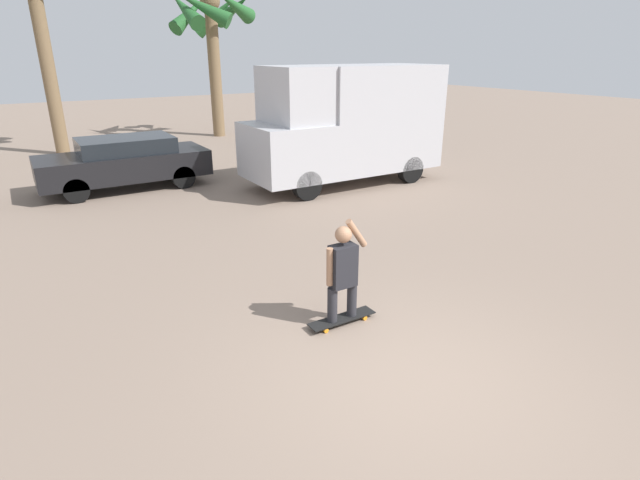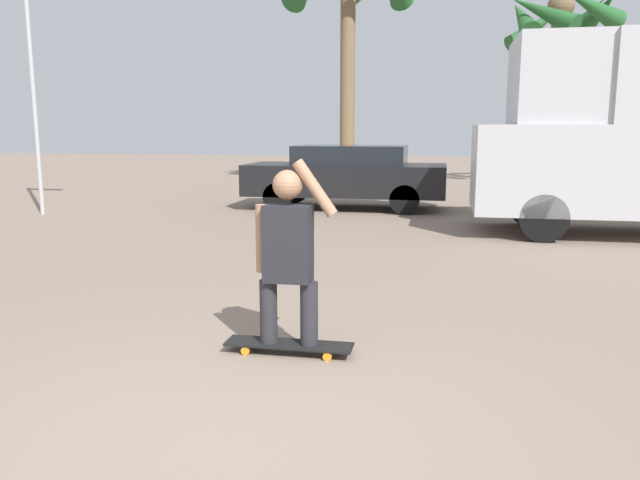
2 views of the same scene
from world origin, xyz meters
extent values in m
plane|color=gray|center=(0.00, 0.00, 0.00)|extent=(80.00, 80.00, 0.00)
cube|color=black|center=(0.02, 1.48, 0.08)|extent=(1.02, 0.24, 0.02)
cylinder|color=orange|center=(-0.31, 1.38, 0.03)|extent=(0.07, 0.03, 0.07)
cylinder|color=orange|center=(-0.31, 1.58, 0.03)|extent=(0.07, 0.03, 0.07)
cylinder|color=orange|center=(0.35, 1.38, 0.03)|extent=(0.07, 0.03, 0.07)
cylinder|color=orange|center=(0.35, 1.58, 0.03)|extent=(0.07, 0.03, 0.07)
cylinder|color=#28282D|center=(-0.15, 1.48, 0.34)|extent=(0.14, 0.14, 0.51)
cylinder|color=#28282D|center=(0.18, 1.48, 0.34)|extent=(0.14, 0.14, 0.51)
cube|color=#232328|center=(0.02, 1.48, 0.89)|extent=(0.37, 0.22, 0.60)
sphere|color=#A37556|center=(0.02, 1.48, 1.35)|extent=(0.23, 0.23, 0.23)
cylinder|color=#A37556|center=(-0.20, 1.48, 0.92)|extent=(0.09, 0.09, 0.53)
cylinder|color=#A37556|center=(0.23, 1.48, 1.32)|extent=(0.35, 0.09, 0.44)
cylinder|color=black|center=(2.76, 7.18, 0.38)|extent=(0.77, 0.28, 0.77)
cylinder|color=black|center=(2.76, 9.06, 0.38)|extent=(0.77, 0.28, 0.77)
cube|color=#BCBCC1|center=(2.68, 8.12, 1.11)|extent=(1.97, 2.15, 1.46)
cube|color=black|center=(2.28, 8.12, 1.40)|extent=(0.04, 1.83, 0.73)
cube|color=#BCBCC1|center=(2.97, 8.12, 2.55)|extent=(1.38, 1.98, 1.42)
cylinder|color=black|center=(-2.36, 10.02, 0.31)|extent=(0.63, 0.22, 0.63)
cylinder|color=black|center=(-2.36, 11.63, 0.31)|extent=(0.63, 0.22, 0.63)
cylinder|color=black|center=(0.40, 10.02, 0.31)|extent=(0.63, 0.22, 0.63)
cylinder|color=black|center=(0.40, 11.63, 0.31)|extent=(0.63, 0.22, 0.63)
cube|color=black|center=(-0.98, 10.82, 0.66)|extent=(4.44, 1.83, 0.68)
cube|color=black|center=(-0.87, 10.82, 1.21)|extent=(2.44, 1.61, 0.42)
cylinder|color=brown|center=(4.60, 18.28, 2.78)|extent=(0.52, 0.52, 5.56)
sphere|color=brown|center=(4.60, 18.28, 5.56)|extent=(0.83, 0.83, 0.83)
cone|color=#235B28|center=(5.74, 18.56, 5.31)|extent=(1.21, 2.51, 1.45)
cone|color=#235B28|center=(5.24, 19.26, 5.12)|extent=(2.24, 1.77, 1.98)
cone|color=#235B28|center=(4.09, 19.33, 5.16)|extent=(2.35, 1.61, 1.89)
cone|color=#235B28|center=(3.45, 18.10, 5.22)|extent=(1.02, 2.44, 1.73)
cone|color=#235B28|center=(3.92, 17.33, 5.25)|extent=(2.32, 1.93, 1.64)
cone|color=#235B28|center=(5.29, 17.33, 5.36)|extent=(2.36, 1.96, 1.32)
cylinder|color=brown|center=(-1.94, 17.27, 3.50)|extent=(0.48, 0.48, 7.00)
cylinder|color=#B7B7BC|center=(-7.10, 8.56, 3.48)|extent=(0.09, 0.09, 6.96)
camera|label=1|loc=(-3.51, -3.64, 3.63)|focal=28.00mm
camera|label=2|loc=(1.17, -3.12, 1.76)|focal=35.00mm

